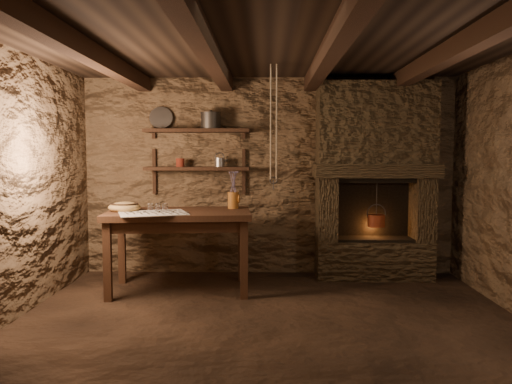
{
  "coord_description": "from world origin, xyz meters",
  "views": [
    {
      "loc": [
        -0.02,
        -4.12,
        1.47
      ],
      "look_at": [
        -0.13,
        0.9,
        1.09
      ],
      "focal_mm": 35.0,
      "sensor_mm": 36.0,
      "label": 1
    }
  ],
  "objects_px": {
    "red_pot": "(376,220)",
    "wooden_bowl": "(125,207)",
    "work_table": "(179,248)",
    "iron_stockpot": "(211,122)",
    "stoneware_jug": "(233,192)"
  },
  "relations": [
    {
      "from": "red_pot",
      "to": "wooden_bowl",
      "type": "bearing_deg",
      "value": -168.32
    },
    {
      "from": "work_table",
      "to": "iron_stockpot",
      "type": "distance_m",
      "value": 1.57
    },
    {
      "from": "stoneware_jug",
      "to": "wooden_bowl",
      "type": "relative_size",
      "value": 1.25
    },
    {
      "from": "work_table",
      "to": "stoneware_jug",
      "type": "relative_size",
      "value": 3.74
    },
    {
      "from": "wooden_bowl",
      "to": "red_pot",
      "type": "bearing_deg",
      "value": 11.68
    },
    {
      "from": "iron_stockpot",
      "to": "wooden_bowl",
      "type": "bearing_deg",
      "value": -140.59
    },
    {
      "from": "wooden_bowl",
      "to": "iron_stockpot",
      "type": "relative_size",
      "value": 1.44
    },
    {
      "from": "work_table",
      "to": "stoneware_jug",
      "type": "distance_m",
      "value": 0.85
    },
    {
      "from": "stoneware_jug",
      "to": "wooden_bowl",
      "type": "xyz_separation_m",
      "value": [
        -1.15,
        -0.28,
        -0.14
      ]
    },
    {
      "from": "work_table",
      "to": "iron_stockpot",
      "type": "relative_size",
      "value": 6.73
    },
    {
      "from": "wooden_bowl",
      "to": "iron_stockpot",
      "type": "xyz_separation_m",
      "value": [
        0.85,
        0.7,
        0.95
      ]
    },
    {
      "from": "wooden_bowl",
      "to": "red_pot",
      "type": "distance_m",
      "value": 2.88
    },
    {
      "from": "stoneware_jug",
      "to": "iron_stockpot",
      "type": "bearing_deg",
      "value": 108.66
    },
    {
      "from": "work_table",
      "to": "stoneware_jug",
      "type": "bearing_deg",
      "value": 19.42
    },
    {
      "from": "stoneware_jug",
      "to": "iron_stockpot",
      "type": "height_order",
      "value": "iron_stockpot"
    }
  ]
}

